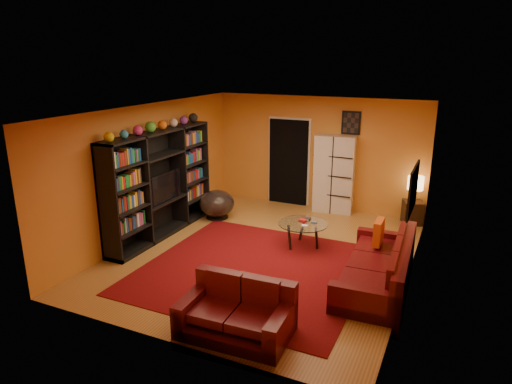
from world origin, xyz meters
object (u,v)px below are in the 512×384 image
at_px(tv, 160,187).
at_px(table_lamp, 416,184).
at_px(loveseat, 238,312).
at_px(coffee_table, 303,226).
at_px(entertainment_unit, 160,184).
at_px(sofa, 382,268).
at_px(side_table, 413,212).
at_px(storage_cabinet, 334,174).
at_px(bowl_chair, 217,203).

xyz_separation_m(tv, table_lamp, (4.47, 2.81, -0.12)).
bearing_deg(loveseat, coffee_table, 0.32).
distance_m(entertainment_unit, tv, 0.10).
bearing_deg(loveseat, sofa, -37.61).
distance_m(coffee_table, table_lamp, 2.82).
bearing_deg(side_table, tv, -147.87).
bearing_deg(sofa, tv, 174.38).
xyz_separation_m(side_table, table_lamp, (-0.00, 0.00, 0.64)).
bearing_deg(coffee_table, loveseat, -87.22).
bearing_deg(coffee_table, tv, -167.00).
distance_m(storage_cabinet, table_lamp, 1.78).
relative_size(sofa, side_table, 4.92).
xyz_separation_m(bowl_chair, side_table, (3.99, 1.45, -0.09)).
relative_size(bowl_chair, side_table, 1.55).
xyz_separation_m(entertainment_unit, sofa, (4.42, -0.32, -0.77)).
relative_size(loveseat, bowl_chair, 1.88).
bearing_deg(loveseat, storage_cabinet, -0.35).
bearing_deg(bowl_chair, side_table, 20.02).
height_order(sofa, table_lamp, table_lamp).
xyz_separation_m(entertainment_unit, bowl_chair, (0.54, 1.28, -0.71)).
bearing_deg(storage_cabinet, table_lamp, -8.13).
xyz_separation_m(tv, storage_cabinet, (2.70, 2.88, -0.12)).
bearing_deg(tv, loveseat, -129.00).
xyz_separation_m(loveseat, bowl_chair, (-2.40, 3.70, 0.05)).
distance_m(tv, bowl_chair, 1.59).
xyz_separation_m(tv, coffee_table, (2.75, 0.63, -0.58)).
height_order(entertainment_unit, storage_cabinet, entertainment_unit).
relative_size(sofa, storage_cabinet, 1.39).
height_order(entertainment_unit, side_table, entertainment_unit).
relative_size(tv, coffee_table, 1.07).
bearing_deg(side_table, loveseat, -107.10).
relative_size(tv, sofa, 0.41).
relative_size(sofa, table_lamp, 4.49).
relative_size(coffee_table, side_table, 1.87).
bearing_deg(storage_cabinet, entertainment_unit, -140.36).
height_order(tv, side_table, tv).
bearing_deg(coffee_table, storage_cabinet, 91.23).
relative_size(coffee_table, table_lamp, 1.71).
distance_m(sofa, loveseat, 2.57).
distance_m(sofa, storage_cabinet, 3.59).
distance_m(sofa, table_lamp, 3.12).
relative_size(entertainment_unit, loveseat, 2.06).
height_order(tv, loveseat, tv).
bearing_deg(tv, side_table, -57.87).
bearing_deg(sofa, loveseat, -127.59).
bearing_deg(tv, entertainment_unit, 32.20).
bearing_deg(entertainment_unit, side_table, 31.11).
xyz_separation_m(sofa, loveseat, (-1.48, -2.10, 0.00)).
height_order(tv, coffee_table, tv).
bearing_deg(entertainment_unit, bowl_chair, 67.24).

